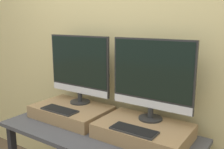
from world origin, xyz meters
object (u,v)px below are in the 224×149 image
at_px(keyboard_left, 60,110).
at_px(monitor_right, 152,77).
at_px(monitor_left, 79,67).
at_px(keyboard_right, 134,130).

bearing_deg(keyboard_left, monitor_right, 19.96).
relative_size(monitor_left, monitor_right, 1.00).
distance_m(keyboard_left, keyboard_right, 0.67).
xyz_separation_m(monitor_left, keyboard_left, (0.00, -0.24, -0.31)).
relative_size(keyboard_left, monitor_right, 0.51).
distance_m(monitor_left, keyboard_left, 0.39).
height_order(monitor_left, monitor_right, same).
height_order(monitor_left, keyboard_right, monitor_left).
height_order(keyboard_left, keyboard_right, same).
bearing_deg(keyboard_right, keyboard_left, 180.00).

